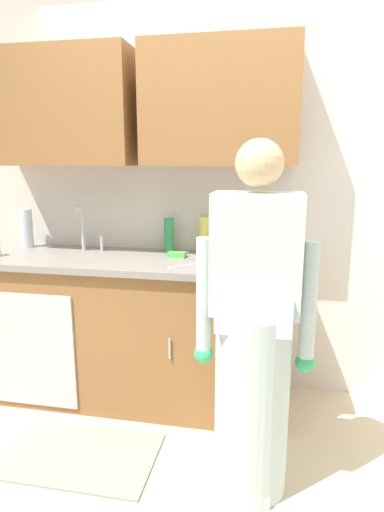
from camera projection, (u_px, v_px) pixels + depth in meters
name	position (u px, v px, depth m)	size (l,w,h in m)	color
ground_plane	(204.00, 480.00, 2.11)	(9.00, 9.00, 0.00)	beige
kitchen_wall_with_uppers	(210.00, 169.00, 2.77)	(4.80, 0.44, 2.70)	beige
counter_cabinet	(138.00, 332.00, 2.78)	(1.90, 0.62, 0.90)	brown
countertop	(137.00, 261.00, 2.68)	(1.96, 0.66, 0.04)	gray
sink	(80.00, 257.00, 2.76)	(0.50, 0.36, 0.35)	#B7BABF
person_at_sink	(253.00, 351.00, 1.93)	(0.55, 0.34, 1.62)	white
floor_mat	(80.00, 455.00, 2.28)	(0.80, 0.50, 0.01)	gray
bottle_cleaner_spray	(205.00, 235.00, 2.78)	(0.07, 0.07, 0.24)	#D8D14C
bottle_dish_liquid	(169.00, 235.00, 2.83)	(0.07, 0.07, 0.22)	#2D8C4C
bottle_soap	(235.00, 243.00, 2.70)	(0.07, 0.07, 0.17)	#66388C
bottle_water_short	(27.00, 228.00, 2.99)	(0.08, 0.08, 0.26)	silver
bottle_water_tall	(269.00, 239.00, 2.70)	(0.06, 0.06, 0.22)	#2D8C4C
knife_on_counter	(187.00, 266.00, 2.47)	(0.24, 0.02, 0.01)	silver
sponge	(177.00, 255.00, 2.70)	(0.11, 0.07, 0.03)	#4CBF4C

